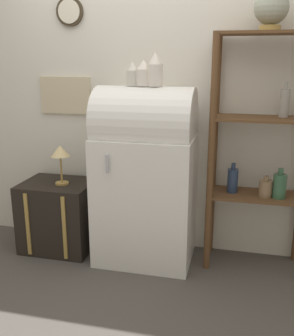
# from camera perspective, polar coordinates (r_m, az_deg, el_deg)

# --- Properties ---
(ground_plane) EXTENTS (12.00, 12.00, 0.00)m
(ground_plane) POSITION_cam_1_polar(r_m,az_deg,el_deg) (3.15, -1.43, -14.97)
(ground_plane) COLOR #4C4742
(wall_back) EXTENTS (7.00, 0.09, 2.70)m
(wall_back) POSITION_cam_1_polar(r_m,az_deg,el_deg) (3.28, 0.98, 11.23)
(wall_back) COLOR silver
(wall_back) RESTS_ON ground_plane
(refrigerator) EXTENTS (0.76, 0.59, 1.40)m
(refrigerator) POSITION_cam_1_polar(r_m,az_deg,el_deg) (3.10, -0.24, -0.98)
(refrigerator) COLOR white
(refrigerator) RESTS_ON ground_plane
(suitcase_trunk) EXTENTS (0.59, 0.48, 0.59)m
(suitcase_trunk) POSITION_cam_1_polar(r_m,az_deg,el_deg) (3.50, -12.64, -6.70)
(suitcase_trunk) COLOR black
(suitcase_trunk) RESTS_ON ground_plane
(shelf_unit) EXTENTS (0.74, 0.35, 1.78)m
(shelf_unit) POSITION_cam_1_polar(r_m,az_deg,el_deg) (3.04, 16.24, 3.29)
(shelf_unit) COLOR brown
(shelf_unit) RESTS_ON ground_plane
(globe) EXTENTS (0.24, 0.24, 0.28)m
(globe) POSITION_cam_1_polar(r_m,az_deg,el_deg) (3.01, 17.61, 21.22)
(globe) COLOR #AD8942
(globe) RESTS_ON shelf_unit
(vase_left) EXTENTS (0.10, 0.10, 0.17)m
(vase_left) POSITION_cam_1_polar(r_m,az_deg,el_deg) (3.00, -2.11, 13.38)
(vase_left) COLOR beige
(vase_left) RESTS_ON refrigerator
(vase_center) EXTENTS (0.11, 0.11, 0.19)m
(vase_center) POSITION_cam_1_polar(r_m,az_deg,el_deg) (2.97, -0.51, 13.49)
(vase_center) COLOR silver
(vase_center) RESTS_ON refrigerator
(vase_right) EXTENTS (0.11, 0.11, 0.24)m
(vase_right) POSITION_cam_1_polar(r_m,az_deg,el_deg) (2.94, 1.18, 13.96)
(vase_right) COLOR silver
(vase_right) RESTS_ON refrigerator
(desk_lamp) EXTENTS (0.15, 0.15, 0.33)m
(desk_lamp) POSITION_cam_1_polar(r_m,az_deg,el_deg) (3.28, -12.47, 1.99)
(desk_lamp) COLOR #AD8942
(desk_lamp) RESTS_ON suitcase_trunk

